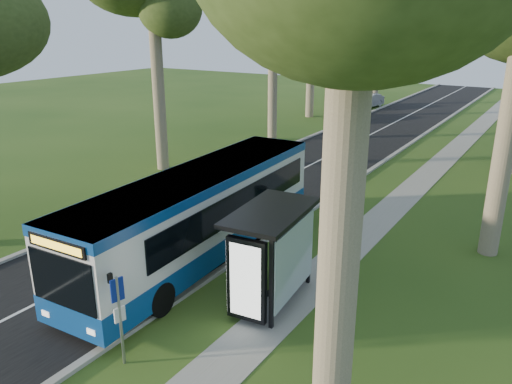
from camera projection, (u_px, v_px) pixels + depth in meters
ground at (230, 265)px, 17.63m from camera, size 120.00×120.00×0.00m
road at (284, 179)px, 27.40m from camera, size 7.00×100.00×0.02m
kerb_east at (343, 189)px, 25.60m from camera, size 0.25×100.00×0.12m
kerb_west at (231, 168)px, 29.16m from camera, size 0.25×100.00×0.12m
centre_line at (284, 178)px, 27.39m from camera, size 0.12×100.00×0.00m
footpath at (401, 200)px, 24.09m from camera, size 1.50×100.00×0.02m
bus at (201, 215)px, 17.70m from camera, size 3.19×12.28×3.22m
bus_stop_sign at (119, 310)px, 12.08m from camera, size 0.13×0.34×2.43m
bus_shelter at (267, 244)px, 14.39m from camera, size 2.19×3.60×2.94m
litter_bin at (339, 212)px, 21.07m from camera, size 0.60×0.60×1.04m
car_white at (342, 112)px, 43.78m from camera, size 3.43×4.73×1.50m
car_silver at (367, 101)px, 50.12m from camera, size 2.17×4.48×1.42m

